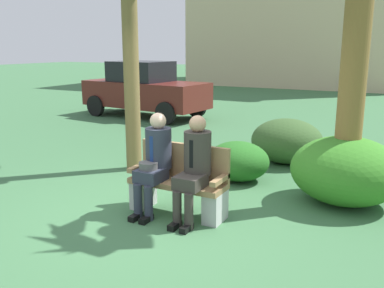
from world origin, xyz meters
TOP-DOWN VIEW (x-y plane):
  - ground_plane at (0.00, 0.00)m, footprint 80.00×80.00m
  - park_bench at (0.25, 0.30)m, footprint 1.27×0.44m
  - seated_man_left at (-0.04, 0.18)m, footprint 0.34×0.72m
  - seated_man_right at (0.53, 0.19)m, footprint 0.34×0.72m
  - shrub_near_bench at (0.41, 1.95)m, footprint 1.02×0.93m
  - shrub_mid_lawn at (2.10, 1.67)m, footprint 1.50×1.38m
  - shrub_far_lawn at (0.82, 3.36)m, footprint 1.32×1.21m
  - parked_car_near at (-4.50, 6.55)m, footprint 4.04×2.04m

SIDE VIEW (x-z plane):
  - ground_plane at x=0.00m, z-range 0.00..0.00m
  - shrub_near_bench at x=0.41m, z-range 0.00..0.64m
  - park_bench at x=0.25m, z-range -0.06..0.84m
  - shrub_far_lawn at x=0.82m, z-range 0.00..0.83m
  - shrub_mid_lawn at x=2.10m, z-range 0.00..0.94m
  - seated_man_left at x=-0.04m, z-range 0.07..1.38m
  - seated_man_right at x=0.53m, z-range 0.08..1.39m
  - parked_car_near at x=-4.50m, z-range 0.00..1.68m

